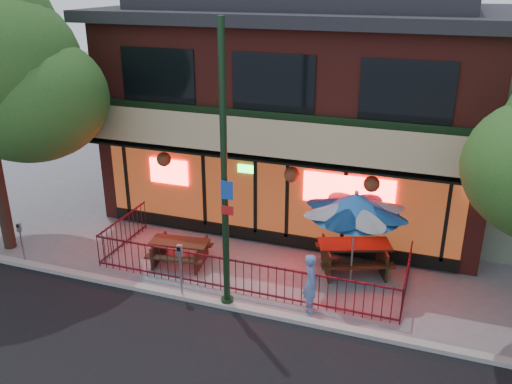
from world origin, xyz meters
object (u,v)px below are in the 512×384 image
street_light (225,189)px  pedestrian (311,283)px  parking_meter_near (180,263)px  patio_umbrella (356,205)px  parking_meter_far (21,236)px  picnic_table_left (180,249)px  picnic_table_right (354,253)px

street_light → pedestrian: 3.16m
pedestrian → parking_meter_near: 3.31m
patio_umbrella → parking_meter_far: (-9.06, -2.12, -1.42)m
street_light → parking_meter_near: 2.45m
pedestrian → parking_meter_far: size_ratio=1.19×
picnic_table_left → picnic_table_right: picnic_table_right is taller
picnic_table_right → patio_umbrella: (0.05, -0.68, 1.74)m
picnic_table_right → picnic_table_left: bearing=-165.3°
pedestrian → patio_umbrella: bearing=-47.8°
patio_umbrella → picnic_table_left: bearing=-173.2°
picnic_table_right → street_light: bearing=-133.7°
picnic_table_left → pedestrian: 4.27m
pedestrian → parking_meter_near: bearing=76.1°
picnic_table_right → patio_umbrella: size_ratio=0.89×
patio_umbrella → parking_meter_far: patio_umbrella is taller
picnic_table_left → patio_umbrella: (4.84, 0.58, 1.83)m
parking_meter_near → picnic_table_left: bearing=118.4°
street_light → parking_meter_near: (-1.23, -0.08, -2.12)m
picnic_table_left → parking_meter_near: bearing=-61.6°
street_light → patio_umbrella: bearing=37.8°
street_light → picnic_table_left: street_light is taller
street_light → picnic_table_left: bearing=143.7°
patio_umbrella → parking_meter_far: size_ratio=2.07×
street_light → pedestrian: (2.02, 0.50, -2.38)m
picnic_table_left → parking_meter_far: bearing=-159.9°
patio_umbrella → picnic_table_right: bearing=94.5°
parking_meter_near → picnic_table_right: bearing=36.4°
patio_umbrella → parking_meter_near: (-3.96, -2.20, -1.27)m
patio_umbrella → parking_meter_far: 9.41m
street_light → picnic_table_right: street_light is taller
picnic_table_left → street_light: bearing=-36.3°
picnic_table_right → pedestrian: (-0.66, -2.30, 0.22)m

